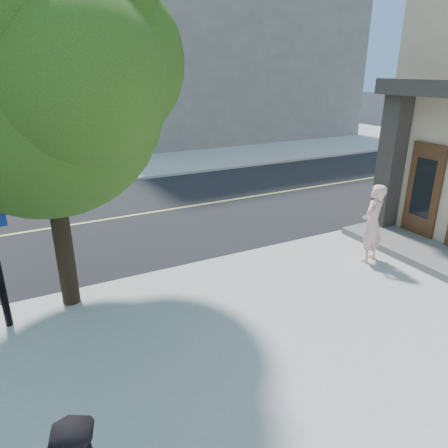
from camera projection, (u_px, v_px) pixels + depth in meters
ground at (31, 304)px, 8.69m from camera, size 140.00×140.00×0.00m
road_ew at (20, 233)px, 12.42m from camera, size 140.00×9.00×0.01m
sidewalk_ne at (198, 131)px, 32.34m from camera, size 29.00×25.00×0.12m
filler_ne at (199, 33)px, 30.48m from camera, size 18.00×16.00×14.00m
man_on_phone at (372, 224)px, 10.06m from camera, size 0.83×0.67×1.97m
street_tree at (44, 65)px, 7.01m from camera, size 5.36×4.87×7.11m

